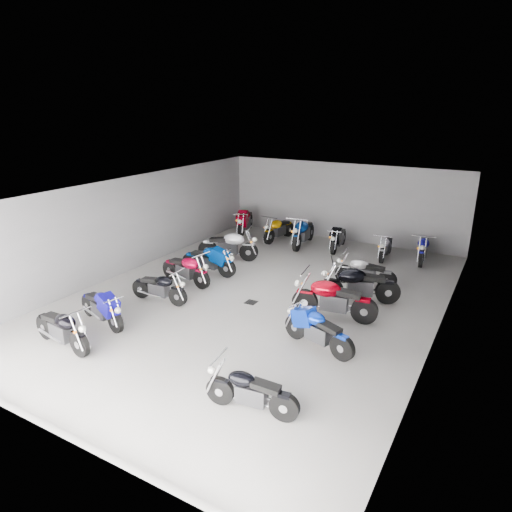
% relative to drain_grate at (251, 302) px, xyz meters
% --- Properties ---
extents(ground, '(14.00, 14.00, 0.00)m').
position_rel_drain_grate_xyz_m(ground, '(0.00, 0.50, -0.01)').
color(ground, '#9A9892').
rests_on(ground, ground).
extents(wall_back, '(10.00, 0.10, 3.20)m').
position_rel_drain_grate_xyz_m(wall_back, '(0.00, 7.50, 1.59)').
color(wall_back, slate).
rests_on(wall_back, ground).
extents(wall_left, '(0.10, 14.00, 3.20)m').
position_rel_drain_grate_xyz_m(wall_left, '(-5.00, 0.50, 1.59)').
color(wall_left, slate).
rests_on(wall_left, ground).
extents(wall_right, '(0.10, 14.00, 3.20)m').
position_rel_drain_grate_xyz_m(wall_right, '(5.00, 0.50, 1.59)').
color(wall_right, slate).
rests_on(wall_right, ground).
extents(ceiling, '(10.00, 14.00, 0.04)m').
position_rel_drain_grate_xyz_m(ceiling, '(0.00, 0.50, 3.21)').
color(ceiling, black).
rests_on(ceiling, wall_back).
extents(drain_grate, '(0.32, 0.32, 0.01)m').
position_rel_drain_grate_xyz_m(drain_grate, '(0.00, 0.00, 0.00)').
color(drain_grate, black).
rests_on(drain_grate, ground).
extents(motorcycle_left_a, '(2.04, 0.47, 0.90)m').
position_rel_drain_grate_xyz_m(motorcycle_left_a, '(-2.55, -4.41, 0.48)').
color(motorcycle_left_a, black).
rests_on(motorcycle_left_a, ground).
extents(motorcycle_left_b, '(1.96, 0.64, 0.88)m').
position_rel_drain_grate_xyz_m(motorcycle_left_b, '(-2.68, -3.08, 0.47)').
color(motorcycle_left_b, black).
rests_on(motorcycle_left_b, ground).
extents(motorcycle_left_c, '(1.89, 0.40, 0.83)m').
position_rel_drain_grate_xyz_m(motorcycle_left_c, '(-2.32, -1.27, 0.45)').
color(motorcycle_left_c, black).
rests_on(motorcycle_left_c, ground).
extents(motorcycle_left_d, '(2.05, 0.50, 0.90)m').
position_rel_drain_grate_xyz_m(motorcycle_left_d, '(-2.53, 0.24, 0.49)').
color(motorcycle_left_d, black).
rests_on(motorcycle_left_d, ground).
extents(motorcycle_left_e, '(2.07, 0.43, 0.91)m').
position_rel_drain_grate_xyz_m(motorcycle_left_e, '(-2.40, 1.32, 0.49)').
color(motorcycle_left_e, black).
rests_on(motorcycle_left_e, ground).
extents(motorcycle_left_f, '(2.19, 0.83, 0.99)m').
position_rel_drain_grate_xyz_m(motorcycle_left_f, '(-2.64, 2.90, 0.54)').
color(motorcycle_left_f, black).
rests_on(motorcycle_left_f, ground).
extents(motorcycle_right_a, '(1.86, 0.44, 0.82)m').
position_rel_drain_grate_xyz_m(motorcycle_right_a, '(2.48, -4.27, 0.44)').
color(motorcycle_right_a, black).
rests_on(motorcycle_right_a, ground).
extents(motorcycle_right_c, '(1.95, 0.71, 0.88)m').
position_rel_drain_grate_xyz_m(motorcycle_right_c, '(2.66, -1.48, 0.47)').
color(motorcycle_right_c, black).
rests_on(motorcycle_right_c, ground).
extents(motorcycle_right_d, '(2.31, 0.56, 1.02)m').
position_rel_drain_grate_xyz_m(motorcycle_right_d, '(2.41, 0.21, 0.55)').
color(motorcycle_right_d, black).
rests_on(motorcycle_right_d, ground).
extents(motorcycle_right_e, '(2.16, 1.11, 1.02)m').
position_rel_drain_grate_xyz_m(motorcycle_right_e, '(2.68, 1.54, 0.55)').
color(motorcycle_right_e, black).
rests_on(motorcycle_right_e, ground).
extents(motorcycle_right_f, '(1.94, 0.43, 0.85)m').
position_rel_drain_grate_xyz_m(motorcycle_right_f, '(2.45, 2.89, 0.46)').
color(motorcycle_right_f, black).
rests_on(motorcycle_right_f, ground).
extents(motorcycle_back_a, '(0.87, 2.26, 1.02)m').
position_rel_drain_grate_xyz_m(motorcycle_back_a, '(-3.99, 6.30, 0.55)').
color(motorcycle_back_a, black).
rests_on(motorcycle_back_a, ground).
extents(motorcycle_back_b, '(0.48, 2.08, 0.91)m').
position_rel_drain_grate_xyz_m(motorcycle_back_b, '(-2.19, 6.04, 0.49)').
color(motorcycle_back_b, black).
rests_on(motorcycle_back_b, ground).
extents(motorcycle_back_c, '(0.53, 2.37, 1.04)m').
position_rel_drain_grate_xyz_m(motorcycle_back_c, '(-0.98, 5.85, 0.56)').
color(motorcycle_back_c, black).
rests_on(motorcycle_back_c, ground).
extents(motorcycle_back_d, '(0.46, 2.03, 0.89)m').
position_rel_drain_grate_xyz_m(motorcycle_back_d, '(0.42, 6.07, 0.48)').
color(motorcycle_back_d, black).
rests_on(motorcycle_back_d, ground).
extents(motorcycle_back_e, '(0.39, 1.85, 0.81)m').
position_rel_drain_grate_xyz_m(motorcycle_back_e, '(2.32, 5.94, 0.44)').
color(motorcycle_back_e, black).
rests_on(motorcycle_back_e, ground).
extents(motorcycle_back_f, '(0.48, 2.10, 0.92)m').
position_rel_drain_grate_xyz_m(motorcycle_back_f, '(3.59, 6.24, 0.50)').
color(motorcycle_back_f, black).
rests_on(motorcycle_back_f, ground).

